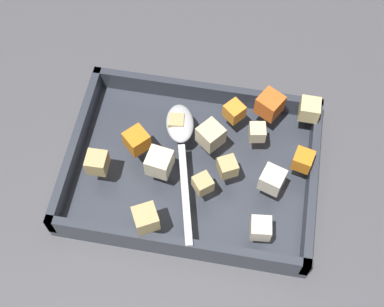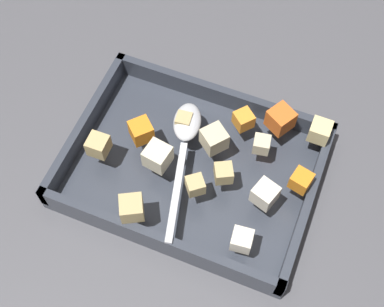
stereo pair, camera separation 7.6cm
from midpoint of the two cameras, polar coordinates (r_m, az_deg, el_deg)
The scene contains 18 objects.
ground_plane at distance 0.83m, azimuth 3.08°, elevation -1.46°, with size 4.00×4.00×0.00m, color #4C4C51.
baking_dish at distance 0.81m, azimuth 2.70°, elevation -1.86°, with size 0.37×0.27×0.05m.
carrot_chunk_corner_ne at distance 0.78m, azimuth -2.67°, elevation 2.18°, with size 0.03×0.03×0.03m, color orange.
carrot_chunk_rim_edge at distance 0.80m, azimuth 8.26°, elevation 3.36°, with size 0.03×0.03×0.03m, color orange.
carrot_chunk_far_left at distance 0.76m, azimuth 14.38°, elevation -3.06°, with size 0.03×0.03×0.03m, color orange.
carrot_chunk_mid_left at distance 0.80m, azimuth 12.13°, elevation 3.36°, with size 0.03×0.03×0.03m, color orange.
potato_chunk_near_left at distance 0.75m, azimuth 6.30°, elevation -2.36°, with size 0.03×0.03×0.03m, color tan.
potato_chunk_heap_top at distance 0.74m, azimuth 3.31°, elevation -3.67°, with size 0.02×0.02×0.02m, color tan.
potato_chunk_back_center at distance 0.81m, azimuth 16.15°, elevation 2.08°, with size 0.03×0.03×0.03m, color #E0CC89.
potato_chunk_corner_nw at distance 0.72m, azimuth -3.46°, elevation -6.11°, with size 0.03×0.03×0.03m, color tan.
potato_chunk_corner_sw at distance 0.77m, azimuth -7.20°, elevation 0.62°, with size 0.03×0.03×0.03m, color tan.
potato_chunk_near_right at distance 0.79m, azimuth 1.88°, elevation 3.24°, with size 0.02×0.02×0.02m, color tan.
potato_chunk_far_right at distance 0.75m, azimuth -0.81°, elevation -0.56°, with size 0.03×0.03×0.03m, color beige.
potato_chunk_mid_right at distance 0.77m, azimuth 5.21°, elevation 1.31°, with size 0.03×0.03×0.03m, color beige.
potato_chunk_heap_side at distance 0.78m, azimuth 10.22°, elevation 0.72°, with size 0.02×0.02×0.02m, color beige.
parsnip_chunk_center at distance 0.74m, azimuth 10.73°, elevation -4.56°, with size 0.03×0.03×0.03m, color silver.
parsnip_chunk_front_center at distance 0.71m, azimuth 8.43°, elevation -9.41°, with size 0.03×0.03×0.03m, color silver.
serving_spoon at distance 0.78m, azimuth 2.14°, elevation 2.27°, with size 0.08×0.22×0.02m.
Camera 2 is at (0.14, -0.36, 0.73)m, focal length 49.98 mm.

